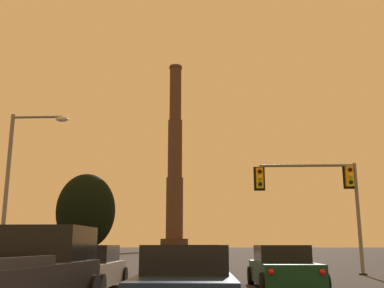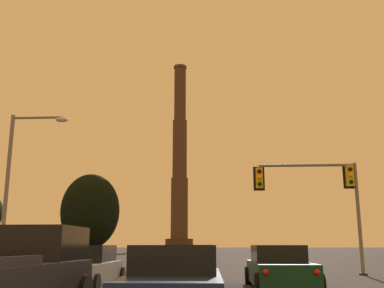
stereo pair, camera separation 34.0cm
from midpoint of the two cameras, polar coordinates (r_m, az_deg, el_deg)
sedan_left_lane_front at (r=15.55m, az=-13.79°, el=-15.16°), size 2.06×4.73×1.43m
sedan_right_lane_front at (r=15.86m, az=10.79°, el=-15.24°), size 2.05×4.73×1.43m
sedan_center_lane_second at (r=9.28m, az=-1.91°, el=-17.39°), size 2.06×4.73×1.43m
pickup_truck_left_lane_second at (r=9.09m, az=-23.13°, el=-15.65°), size 2.28×5.54×1.82m
hatchback_center_lane_front at (r=16.02m, az=-0.34°, el=-15.44°), size 1.93×4.12×1.44m
traffic_light_overhead_right at (r=23.81m, az=15.72°, el=-5.48°), size 5.35×0.50×5.53m
street_lamp at (r=23.48m, az=-21.69°, el=-3.49°), size 2.92×0.36×7.81m
smokestack at (r=119.99m, az=-2.28°, el=-3.88°), size 7.18×7.18×50.64m
treeline_right_mid at (r=74.79m, az=-13.47°, el=-8.28°), size 9.40×8.46×12.78m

